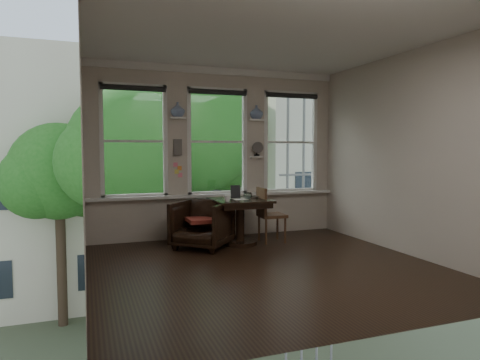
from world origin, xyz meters
name	(u,v)px	position (x,y,z in m)	size (l,w,h in m)	color
ground	(267,267)	(0.00, 0.00, 0.00)	(4.50, 4.50, 0.00)	black
ceiling	(268,36)	(0.00, 0.00, 3.00)	(4.50, 4.50, 0.00)	silver
wall_back	(217,153)	(0.00, 2.25, 1.50)	(4.50, 4.50, 0.00)	#BFB2A3
wall_front	(379,156)	(0.00, -2.25, 1.50)	(4.50, 4.50, 0.00)	#BFB2A3
wall_left	(83,155)	(-2.25, 0.00, 1.50)	(4.50, 4.50, 0.00)	#BFB2A3
wall_right	(407,154)	(2.25, 0.00, 1.50)	(4.50, 4.50, 0.00)	#BFB2A3
window_left	(134,141)	(-1.45, 2.25, 1.70)	(1.10, 0.12, 1.90)	white
window_center	(217,142)	(0.00, 2.25, 1.70)	(1.10, 0.12, 1.90)	white
window_right	(290,142)	(1.45, 2.25, 1.70)	(1.10, 0.12, 1.90)	white
shelf_left	(178,118)	(-0.72, 2.15, 2.10)	(0.26, 0.16, 0.03)	white
shelf_right	(256,120)	(0.72, 2.15, 2.10)	(0.26, 0.16, 0.03)	white
intercom	(178,147)	(-0.72, 2.18, 1.60)	(0.14, 0.06, 0.28)	#59544F
sticky_notes	(178,168)	(-0.72, 2.19, 1.25)	(0.16, 0.01, 0.24)	pink
desk_fan	(257,151)	(0.72, 2.13, 1.53)	(0.20, 0.20, 0.24)	#59544F
vase_left	(178,110)	(-0.72, 2.15, 2.24)	(0.24, 0.24, 0.25)	silver
vase_right	(256,112)	(0.72, 2.15, 2.24)	(0.24, 0.24, 0.25)	silver
table	(240,222)	(0.15, 1.43, 0.38)	(0.90, 0.90, 0.75)	black
armchair_left	(202,224)	(-0.51, 1.38, 0.38)	(0.81, 0.83, 0.76)	black
cushion_red	(202,220)	(-0.51, 1.38, 0.45)	(0.45, 0.45, 0.06)	maroon
side_chair_right	(272,215)	(0.72, 1.42, 0.46)	(0.42, 0.42, 0.92)	#4D291B
laptop	(259,197)	(0.52, 1.51, 0.76)	(0.31, 0.20, 0.02)	black
mug	(227,198)	(-0.16, 1.17, 0.80)	(0.11, 0.11, 0.10)	white
drinking_glass	(248,196)	(0.26, 1.37, 0.80)	(0.14, 0.14, 0.11)	white
tablet	(235,192)	(0.11, 1.55, 0.86)	(0.16, 0.02, 0.22)	black
papers	(239,199)	(0.14, 1.45, 0.75)	(0.22, 0.30, 0.00)	silver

